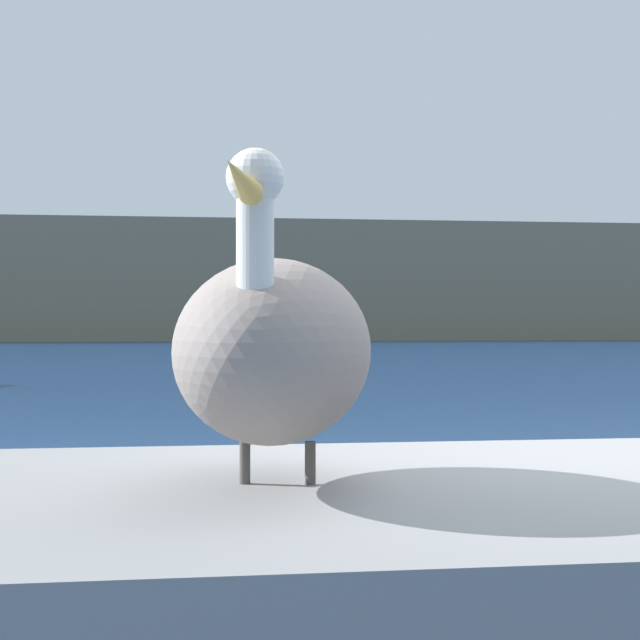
{
  "coord_description": "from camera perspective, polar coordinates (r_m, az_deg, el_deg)",
  "views": [
    {
      "loc": [
        -1.59,
        -3.69,
        1.35
      ],
      "look_at": [
        1.34,
        15.68,
        1.32
      ],
      "focal_mm": 61.86,
      "sensor_mm": 36.0,
      "label": 1
    }
  ],
  "objects": [
    {
      "name": "hillside_backdrop",
      "position": [
        72.73,
        -7.34,
        1.88
      ],
      "size": [
        140.0,
        16.26,
        7.27
      ],
      "primitive_type": "cube",
      "color": "#7F755B",
      "rests_on": "ground"
    },
    {
      "name": "pelican",
      "position": [
        2.97,
        -2.36,
        -1.48
      ],
      "size": [
        0.75,
        1.34,
        0.86
      ],
      "rotation": [
        0.0,
        0.0,
        -1.81
      ],
      "color": "gray",
      "rests_on": "pier_dock"
    }
  ]
}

